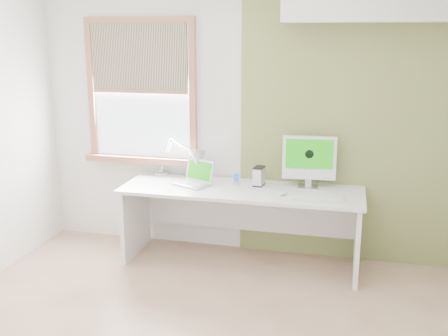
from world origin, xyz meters
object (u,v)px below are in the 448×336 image
(desk, at_px, (243,207))
(desk_lamp, at_px, (190,160))
(external_drive, at_px, (259,176))
(laptop, at_px, (195,178))
(imac, at_px, (309,159))

(desk, height_order, desk_lamp, desk_lamp)
(desk, height_order, external_drive, external_drive)
(desk_lamp, bearing_deg, external_drive, -4.10)
(desk_lamp, distance_m, laptop, 0.23)
(desk, relative_size, desk_lamp, 3.53)
(desk_lamp, bearing_deg, desk, -13.17)
(laptop, height_order, imac, imac)
(desk_lamp, bearing_deg, imac, 0.45)
(desk, height_order, imac, imac)
(laptop, bearing_deg, external_drive, 9.58)
(desk, distance_m, laptop, 0.51)
(desk_lamp, xyz_separation_m, imac, (1.13, 0.01, 0.07))
(desk_lamp, distance_m, imac, 1.13)
(imac, bearing_deg, external_drive, -172.66)
(desk, distance_m, desk_lamp, 0.68)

